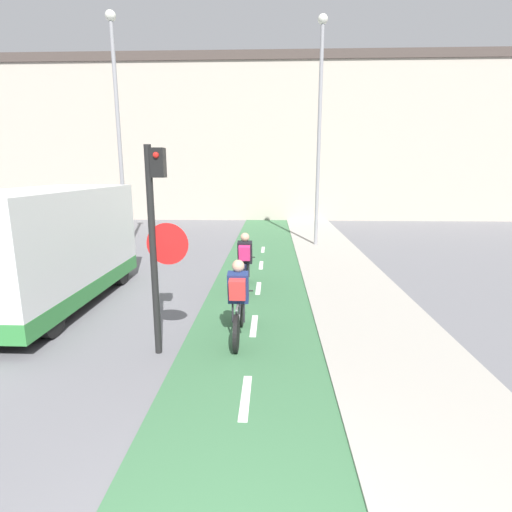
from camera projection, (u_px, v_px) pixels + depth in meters
The scene contains 7 objects.
building_row_background at pixel (267, 142), 25.28m from camera, with size 60.00×5.20×9.40m.
traffic_light_pole at pixel (157, 230), 6.26m from camera, with size 0.67×0.25×3.38m.
street_lamp_far at pixel (117, 114), 14.03m from camera, with size 0.36×0.36×8.22m.
street_lamp_sidewalk at pixel (320, 114), 14.97m from camera, with size 0.36×0.36×8.44m.
cyclist_near at pixel (238, 302), 7.08m from camera, with size 0.46×1.77×1.47m.
cyclist_far at pixel (245, 263), 10.05m from camera, with size 0.46×1.72×1.47m.
van at pixel (48, 250), 8.77m from camera, with size 2.04×5.28×2.59m.
Camera 1 is at (0.34, -1.82, 3.02)m, focal length 28.00 mm.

